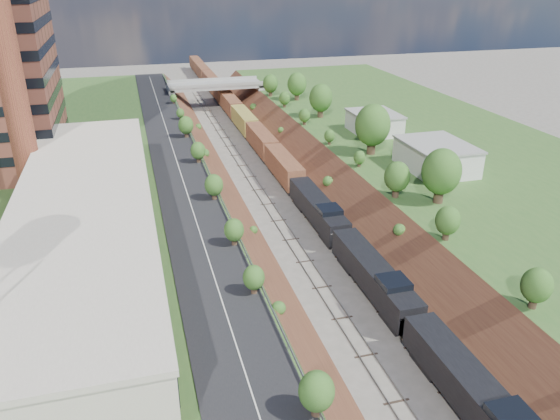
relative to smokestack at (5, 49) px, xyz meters
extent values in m
cube|color=#355E26|center=(3.00, 4.00, -22.50)|extent=(44.00, 180.00, 5.00)
cube|color=#355E26|center=(69.00, 4.00, -22.50)|extent=(44.00, 180.00, 5.00)
cube|color=brown|center=(25.00, 4.00, -25.00)|extent=(10.00, 180.00, 10.00)
cube|color=brown|center=(47.00, 4.00, -25.00)|extent=(10.00, 180.00, 10.00)
cube|color=gray|center=(33.40, 4.00, -24.91)|extent=(1.58, 180.00, 0.18)
cube|color=gray|center=(38.60, 4.00, -24.91)|extent=(1.58, 180.00, 0.18)
cube|color=black|center=(20.50, 4.00, -19.95)|extent=(8.00, 180.00, 0.10)
cube|color=#99999E|center=(24.60, 4.00, -19.45)|extent=(0.06, 171.00, 0.30)
cube|color=brown|center=(8.00, -18.00, -18.90)|extent=(14.00, 62.00, 2.20)
cube|color=beige|center=(8.00, -18.00, -15.65)|extent=(14.00, 62.00, 4.30)
cube|color=beige|center=(8.00, -18.00, -13.25)|extent=(14.30, 62.30, 0.50)
cylinder|color=brown|center=(0.00, 0.00, 0.00)|extent=(3.20, 3.20, 40.00)
cube|color=gray|center=(24.50, 66.00, -21.90)|extent=(1.50, 8.00, 6.20)
cube|color=gray|center=(47.50, 66.00, -21.90)|extent=(1.50, 8.00, 6.20)
cube|color=gray|center=(36.00, 66.00, -18.80)|extent=(24.00, 8.00, 1.00)
cube|color=gray|center=(36.00, 62.00, -18.00)|extent=(24.00, 0.30, 0.80)
cube|color=gray|center=(36.00, 70.00, -18.00)|extent=(24.00, 0.30, 0.80)
cube|color=silver|center=(59.50, -4.00, -18.00)|extent=(9.00, 12.00, 4.00)
cube|color=silver|center=(59.00, 18.00, -18.20)|extent=(8.00, 10.00, 3.60)
cylinder|color=#473323|center=(53.00, -16.00, -18.69)|extent=(1.30, 1.30, 2.62)
ellipsoid|color=#335F21|center=(53.00, -16.00, -15.54)|extent=(5.25, 5.25, 6.30)
cylinder|color=#473323|center=(24.20, -36.00, -19.39)|extent=(0.66, 0.66, 1.22)
ellipsoid|color=#335F21|center=(24.20, -36.00, -17.92)|extent=(2.45, 2.45, 2.94)
cube|color=black|center=(38.60, -46.70, -22.61)|extent=(3.06, 18.36, 2.98)
cube|color=black|center=(38.60, -51.38, -20.90)|extent=(3.00, 3.10, 0.90)
cube|color=black|center=(38.60, -27.33, -22.61)|extent=(3.06, 18.36, 2.98)
cube|color=black|center=(38.60, -7.97, -22.61)|extent=(3.06, 18.36, 2.98)
cube|color=brown|center=(38.60, 67.41, -22.26)|extent=(3.06, 130.40, 3.67)
camera|label=1|loc=(14.04, -75.93, 9.23)|focal=35.00mm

